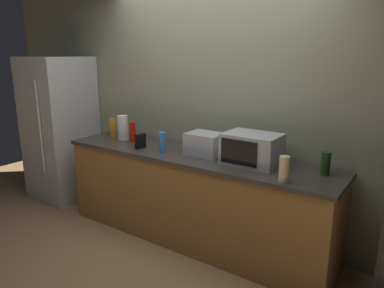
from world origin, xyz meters
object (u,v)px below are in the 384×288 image
(refrigerator, at_px, (61,129))
(toaster_oven, at_px, (205,144))
(paper_towel_roll, at_px, (123,128))
(cordless_phone, at_px, (140,141))
(bottle_hot_sauce, at_px, (133,132))
(microwave, at_px, (252,149))
(bottle_spray_cleaner, at_px, (162,142))
(bottle_hand_soap, at_px, (284,169))
(bottle_wine, at_px, (326,163))
(bottle_dish_soap, at_px, (113,127))

(refrigerator, xyz_separation_m, toaster_oven, (2.16, 0.06, 0.10))
(paper_towel_roll, bearing_deg, cordless_phone, -22.31)
(bottle_hot_sauce, bearing_deg, cordless_phone, -29.92)
(microwave, relative_size, toaster_oven, 1.41)
(refrigerator, bearing_deg, cordless_phone, -4.67)
(microwave, relative_size, bottle_hot_sauce, 2.13)
(microwave, distance_m, bottle_spray_cleaner, 0.90)
(toaster_oven, xyz_separation_m, bottle_hand_soap, (0.90, -0.29, -0.00))
(cordless_phone, height_order, bottle_wine, bottle_wine)
(toaster_oven, xyz_separation_m, bottle_hot_sauce, (-0.90, -0.05, 0.01))
(cordless_phone, height_order, bottle_hand_soap, bottle_hand_soap)
(bottle_hot_sauce, distance_m, bottle_dish_soap, 0.41)
(refrigerator, distance_m, paper_towel_roll, 1.08)
(bottle_dish_soap, bearing_deg, bottle_hot_sauce, -12.31)
(bottle_hand_soap, height_order, bottle_wine, bottle_hand_soap)
(bottle_hand_soap, height_order, bottle_dish_soap, bottle_dish_soap)
(microwave, distance_m, toaster_oven, 0.49)
(refrigerator, bearing_deg, bottle_spray_cleaner, -3.22)
(refrigerator, xyz_separation_m, paper_towel_roll, (1.07, 0.05, 0.13))
(cordless_phone, xyz_separation_m, bottle_dish_soap, (-0.64, 0.22, 0.03))
(toaster_oven, height_order, paper_towel_roll, paper_towel_roll)
(bottle_hand_soap, relative_size, bottle_wine, 1.06)
(bottle_wine, bearing_deg, bottle_hand_soap, -120.97)
(refrigerator, distance_m, bottle_hot_sauce, 1.26)
(toaster_oven, bearing_deg, bottle_dish_soap, 178.15)
(bottle_hand_soap, bearing_deg, toaster_oven, 162.00)
(toaster_oven, height_order, bottle_dish_soap, toaster_oven)
(refrigerator, xyz_separation_m, cordless_phone, (1.50, -0.12, 0.07))
(bottle_hand_soap, xyz_separation_m, bottle_wine, (0.21, 0.35, -0.01))
(cordless_phone, relative_size, bottle_dish_soap, 0.73)
(microwave, height_order, bottle_spray_cleaner, microwave)
(bottle_spray_cleaner, bearing_deg, bottle_wine, 8.27)
(bottle_hand_soap, distance_m, bottle_wine, 0.41)
(refrigerator, bearing_deg, paper_towel_roll, 2.68)
(bottle_dish_soap, height_order, bottle_spray_cleaner, bottle_dish_soap)
(toaster_oven, distance_m, bottle_spray_cleaner, 0.43)
(cordless_phone, relative_size, bottle_hand_soap, 0.74)
(microwave, xyz_separation_m, bottle_wine, (0.61, 0.07, -0.04))
(paper_towel_roll, relative_size, bottle_spray_cleaner, 1.37)
(refrigerator, relative_size, toaster_oven, 5.29)
(cordless_phone, xyz_separation_m, bottle_hot_sauce, (-0.24, 0.14, 0.04))
(bottle_hand_soap, xyz_separation_m, bottle_dish_soap, (-2.20, 0.33, 0.00))
(microwave, bearing_deg, bottle_dish_soap, 178.27)
(paper_towel_roll, distance_m, bottle_hand_soap, 2.00)
(bottle_hot_sauce, distance_m, bottle_spray_cleaner, 0.52)
(paper_towel_roll, height_order, bottle_spray_cleaner, paper_towel_roll)
(cordless_phone, distance_m, bottle_spray_cleaner, 0.27)
(toaster_oven, distance_m, paper_towel_roll, 1.09)
(cordless_phone, relative_size, bottle_hot_sauce, 0.67)
(refrigerator, xyz_separation_m, bottle_wine, (3.27, 0.12, 0.10))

